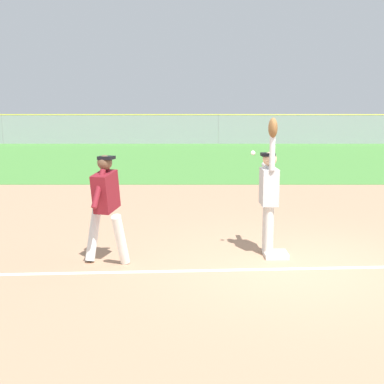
% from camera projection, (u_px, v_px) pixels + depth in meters
% --- Properties ---
extents(ground_plane, '(71.41, 71.41, 0.00)m').
position_uv_depth(ground_plane, '(292.00, 266.00, 8.31)').
color(ground_plane, tan).
extents(outfield_grass, '(49.56, 14.83, 0.01)m').
position_uv_depth(outfield_grass, '(229.00, 158.00, 23.46)').
color(outfield_grass, '#478438').
rests_on(outfield_grass, ground_plane).
extents(chalk_foul_line, '(11.98, 0.84, 0.01)m').
position_uv_depth(chalk_foul_line, '(18.00, 274.00, 7.94)').
color(chalk_foul_line, white).
rests_on(chalk_foul_line, ground_plane).
extents(first_base, '(0.39, 0.39, 0.08)m').
position_uv_depth(first_base, '(278.00, 255.00, 8.80)').
color(first_base, white).
rests_on(first_base, ground_plane).
extents(fielder, '(0.28, 0.89, 2.28)m').
position_uv_depth(fielder, '(272.00, 189.00, 8.73)').
color(fielder, silver).
rests_on(fielder, ground_plane).
extents(runner, '(0.76, 0.83, 1.72)m').
position_uv_depth(runner, '(108.00, 201.00, 8.31)').
color(runner, white).
rests_on(runner, ground_plane).
extents(baseball, '(0.07, 0.07, 0.07)m').
position_uv_depth(baseball, '(256.00, 153.00, 8.71)').
color(baseball, white).
extents(outfield_fence, '(49.64, 0.08, 1.69)m').
position_uv_depth(outfield_fence, '(221.00, 129.00, 30.62)').
color(outfield_fence, '#93999E').
rests_on(outfield_fence, ground_plane).
extents(parked_car_red, '(4.45, 2.21, 1.25)m').
position_uv_depth(parked_car_red, '(20.00, 129.00, 33.48)').
color(parked_car_red, '#B21E1E').
rests_on(parked_car_red, ground_plane).
extents(parked_car_white, '(4.50, 2.31, 1.25)m').
position_uv_depth(parked_car_white, '(119.00, 129.00, 33.53)').
color(parked_car_white, white).
rests_on(parked_car_white, ground_plane).
extents(parked_car_tan, '(4.55, 2.42, 1.25)m').
position_uv_depth(parked_car_tan, '(220.00, 129.00, 33.36)').
color(parked_car_tan, tan).
rests_on(parked_car_tan, ground_plane).
extents(parked_car_green, '(4.41, 2.14, 1.25)m').
position_uv_depth(parked_car_green, '(324.00, 129.00, 33.49)').
color(parked_car_green, '#1E6B33').
rests_on(parked_car_green, ground_plane).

